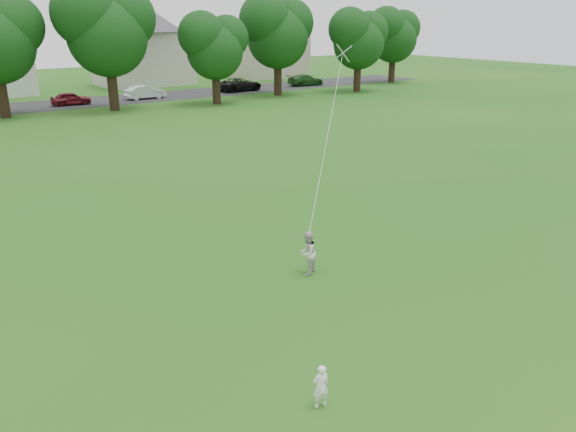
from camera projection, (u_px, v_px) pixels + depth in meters
ground at (341, 328)px, 13.43m from camera, size 160.00×160.00×0.00m
street at (5, 109)px, 45.69m from camera, size 90.00×7.00×0.01m
toddler at (321, 386)px, 10.58m from camera, size 0.37×0.28×0.91m
older_boy at (307, 253)px, 16.06m from camera, size 0.80×0.75×1.31m
kite at (328, 135)px, 18.50m from camera, size 3.10×2.93×8.71m
tree_row at (9, 31)px, 39.07m from camera, size 82.69×8.87×10.72m
parked_cars at (44, 100)px, 46.29m from camera, size 64.36×2.50×1.29m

